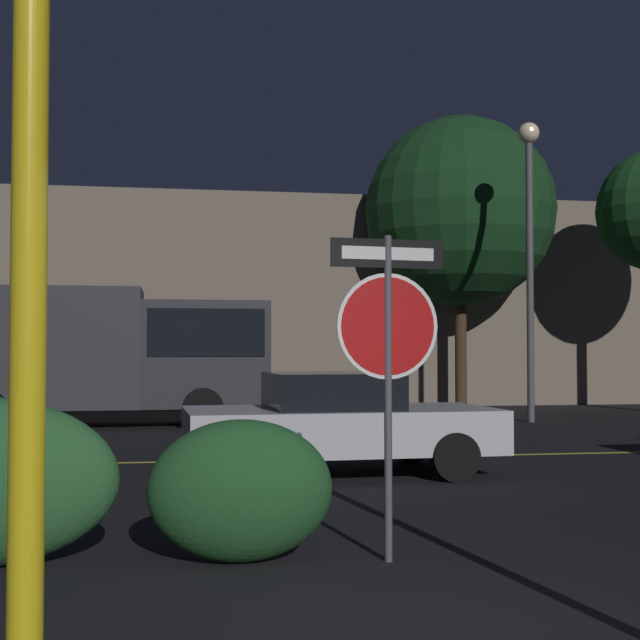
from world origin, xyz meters
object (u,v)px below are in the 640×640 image
stop_sign (388,330)px  delivery_truck (109,349)px  passing_car_2 (338,422)px  tree_0 (460,212)px  street_lamp (529,222)px  yellow_pole_left (28,319)px  hedge_bush_2 (241,491)px

stop_sign → delivery_truck: size_ratio=0.36×
passing_car_2 → tree_0: tree_0 is taller
street_lamp → tree_0: 4.72m
stop_sign → yellow_pole_left: 3.42m
passing_car_2 → street_lamp: (5.80, 7.49, 3.82)m
stop_sign → delivery_truck: bearing=96.8°
stop_sign → passing_car_2: (0.51, 4.74, -1.09)m
yellow_pole_left → hedge_bush_2: (1.15, 2.73, -1.20)m
yellow_pole_left → hedge_bush_2: yellow_pole_left is taller
hedge_bush_2 → passing_car_2: (1.62, 4.58, 0.13)m
delivery_truck → tree_0: tree_0 is taller
street_lamp → tree_0: size_ratio=0.84×
stop_sign → passing_car_2: 4.89m
yellow_pole_left → delivery_truck: 15.40m
yellow_pole_left → street_lamp: 17.32m
yellow_pole_left → delivery_truck: yellow_pole_left is taller
stop_sign → tree_0: size_ratio=0.31×
yellow_pole_left → delivery_truck: bearing=92.5°
stop_sign → hedge_bush_2: 1.66m
stop_sign → tree_0: bearing=63.6°
yellow_pole_left → passing_car_2: size_ratio=0.84×
hedge_bush_2 → passing_car_2: bearing=70.5°
tree_0 → street_lamp: bearing=-89.0°
passing_car_2 → hedge_bush_2: bearing=-21.8°
street_lamp → stop_sign: bearing=-117.3°
yellow_pole_left → tree_0: bearing=66.4°
passing_car_2 → delivery_truck: size_ratio=0.59×
yellow_pole_left → passing_car_2: yellow_pole_left is taller
delivery_truck → street_lamp: bearing=86.4°
stop_sign → street_lamp: street_lamp is taller
yellow_pole_left → delivery_truck: (-0.68, 15.38, -0.12)m
stop_sign → passing_car_2: bearing=77.8°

